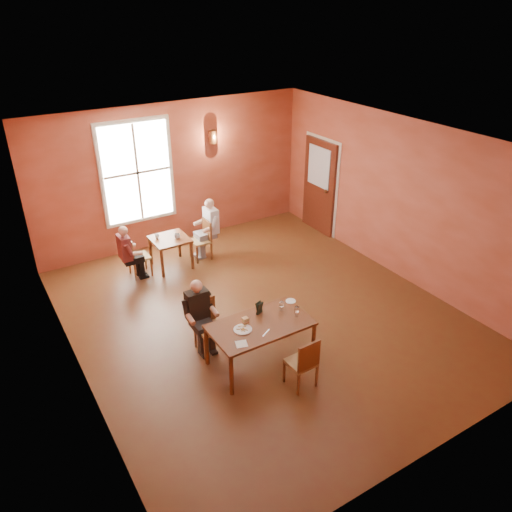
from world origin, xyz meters
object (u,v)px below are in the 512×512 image
chair_diner_main (209,327)px  chair_empty (301,361)px  main_table (260,343)px  second_table (171,252)px  chair_diner_white (200,240)px  diner_white (201,232)px  chair_diner_maroon (139,256)px  diner_maroon (137,250)px  diner_main (210,321)px

chair_diner_main → chair_empty: 1.53m
main_table → second_table: size_ratio=2.07×
chair_diner_white → diner_white: size_ratio=0.70×
chair_diner_maroon → chair_diner_main: bearing=2.1°
chair_empty → chair_diner_white: 4.16m
chair_diner_main → second_table: size_ratio=1.19×
chair_empty → chair_diner_white: bearing=81.5°
main_table → chair_diner_maroon: (-0.60, 3.43, 0.07)m
second_table → chair_diner_white: bearing=0.0°
diner_maroon → diner_white: bearing=90.0°
chair_diner_white → diner_maroon: 1.34m
diner_white → chair_diner_maroon: size_ratio=1.44×
diner_main → diner_maroon: 2.82m
diner_main → diner_white: diner_white is taller
diner_white → chair_diner_main: bearing=156.2°
chair_empty → diner_white: bearing=81.1°
chair_diner_main → chair_diner_maroon: bearing=-87.9°
main_table → diner_white: (0.73, 3.43, 0.25)m
diner_white → diner_main: bearing=156.4°
chair_diner_white → diner_maroon: (-1.33, 0.00, 0.13)m
chair_diner_white → second_table: bearing=90.0°
diner_white → chair_diner_maroon: (-1.33, 0.00, -0.18)m
chair_diner_white → diner_white: bearing=-90.0°
main_table → chair_empty: chair_empty is taller
diner_main → chair_empty: bearing=118.8°
main_table → chair_diner_maroon: bearing=100.0°
second_table → diner_maroon: size_ratio=0.65×
chair_diner_white → chair_diner_maroon: size_ratio=1.00×
chair_empty → chair_diner_maroon: bearing=99.4°
chair_diner_white → diner_maroon: diner_maroon is taller
diner_main → diner_white: size_ratio=0.94×
chair_diner_main → diner_main: diner_main is taller
chair_empty → chair_diner_maroon: size_ratio=0.98×
main_table → diner_maroon: (-0.63, 3.43, 0.20)m
second_table → diner_maroon: diner_maroon is taller
chair_diner_main → diner_white: bearing=-113.8°
chair_diner_maroon → diner_maroon: 0.14m
main_table → chair_diner_white: 3.50m
chair_diner_maroon → diner_main: bearing=2.1°
chair_diner_white → chair_diner_main: bearing=156.7°
chair_diner_main → chair_diner_white: (1.20, 2.78, -0.01)m
second_table → chair_diner_maroon: chair_diner_maroon is taller
chair_empty → chair_diner_main: bearing=116.3°
diner_main → chair_diner_maroon: bearing=-87.9°
chair_diner_main → second_table: (0.55, 2.78, -0.11)m
second_table → chair_empty: bearing=-87.5°
chair_diner_maroon → main_table: bearing=10.0°
chair_empty → diner_maroon: (-0.86, 4.13, 0.14)m
second_table → chair_diner_maroon: 0.66m
main_table → diner_white: bearing=78.1°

